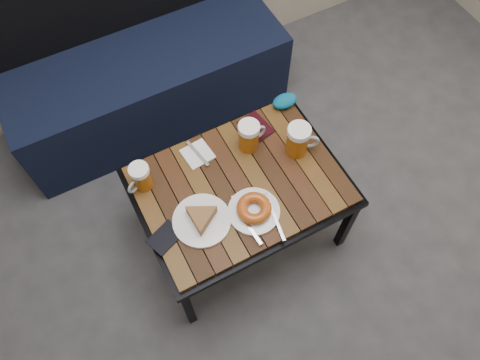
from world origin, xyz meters
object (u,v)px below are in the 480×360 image
plate_pie (201,219)px  passport_navy (165,237)px  passport_burgundy (256,127)px  beer_mug_centre (249,136)px  plate_bagel (254,210)px  cafe_table (240,188)px  beer_mug_left (141,177)px  beer_mug_right (298,140)px  knit_pouch (285,101)px  bench (146,77)px

plate_pie → passport_navy: bearing=178.4°
passport_burgundy → beer_mug_centre: bearing=-146.9°
plate_bagel → passport_navy: plate_bagel is taller
cafe_table → passport_burgundy: passport_burgundy is taller
cafe_table → beer_mug_left: size_ratio=6.61×
beer_mug_right → knit_pouch: beer_mug_right is taller
beer_mug_centre → beer_mug_right: beer_mug_right is taller
bench → knit_pouch: bearing=-54.0°
knit_pouch → beer_mug_centre: bearing=-154.3°
cafe_table → beer_mug_left: beer_mug_left is taller
passport_navy → passport_burgundy: 0.62m
passport_navy → bench: bearing=142.0°
beer_mug_left → beer_mug_centre: 0.47m
beer_mug_centre → beer_mug_right: (0.16, -0.11, 0.01)m
plate_bagel → passport_burgundy: plate_bagel is taller
beer_mug_right → passport_navy: size_ratio=1.23×
plate_pie → beer_mug_right: bearing=12.4°
bench → beer_mug_right: bearing=-66.4°
passport_navy → knit_pouch: 0.79m
bench → passport_navy: size_ratio=11.33×
beer_mug_right → plate_pie: bearing=-141.2°
plate_bagel → passport_navy: (-0.35, 0.06, -0.02)m
plate_bagel → knit_pouch: plate_bagel is taller
beer_mug_centre → passport_burgundy: beer_mug_centre is taller
plate_bagel → passport_burgundy: 0.40m
passport_navy → beer_mug_right: bearing=77.4°
cafe_table → passport_navy: (-0.36, -0.07, 0.05)m
bench → passport_burgundy: 0.74m
beer_mug_left → knit_pouch: 0.71m
bench → passport_burgundy: (0.27, -0.66, 0.20)m
passport_navy → knit_pouch: (0.72, 0.33, 0.02)m
bench → beer_mug_left: (-0.26, -0.70, 0.26)m
bench → passport_burgundy: bearing=-67.5°
cafe_table → beer_mug_right: 0.31m
beer_mug_centre → plate_pie: bearing=-152.0°
plate_bagel → knit_pouch: (0.37, 0.40, 0.00)m
plate_bagel → passport_burgundy: (0.20, 0.35, -0.02)m
plate_bagel → bench: bearing=94.1°
bench → beer_mug_left: 0.79m
beer_mug_left → cafe_table: bearing=127.9°
bench → plate_pie: bearing=-97.4°
bench → beer_mug_centre: size_ratio=9.84×
beer_mug_centre → passport_burgundy: (0.07, 0.07, -0.07)m
knit_pouch → bench: bearing=126.0°
beer_mug_right → knit_pouch: bearing=97.9°
beer_mug_left → beer_mug_centre: bearing=150.9°
plate_bagel → beer_mug_right: bearing=29.6°
plate_pie → beer_mug_left: bearing=118.6°
beer_mug_centre → passport_navy: beer_mug_centre is taller
beer_mug_left → passport_burgundy: 0.54m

